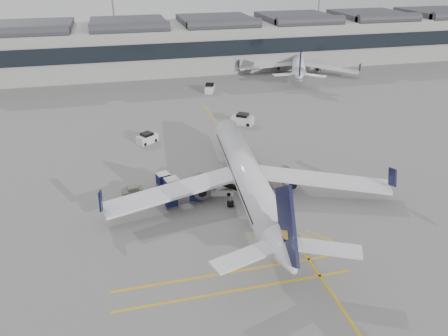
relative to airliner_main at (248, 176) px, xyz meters
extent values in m
plane|color=gray|center=(-7.63, -2.98, -2.96)|extent=(220.00, 220.00, 0.00)
cube|color=#9E9E99|center=(-7.63, 69.02, 2.54)|extent=(200.00, 20.00, 11.00)
cube|color=black|center=(-7.63, 58.82, 3.54)|extent=(200.00, 0.50, 3.60)
cube|color=#38383D|center=(-7.63, 69.02, 8.74)|extent=(200.00, 18.00, 1.40)
cylinder|color=slate|center=(-12.63, 83.02, 9.54)|extent=(0.44, 0.44, 25.00)
cylinder|color=slate|center=(47.37, 83.02, 9.54)|extent=(0.44, 0.44, 25.00)
cube|color=gold|center=(2.37, 7.02, -2.96)|extent=(0.25, 60.00, 0.01)
cylinder|color=white|center=(0.05, 0.65, 0.05)|extent=(5.98, 28.89, 3.60)
cone|color=white|center=(1.41, 16.85, 0.05)|extent=(3.90, 4.11, 3.60)
cone|color=white|center=(-1.33, -15.94, 0.43)|extent=(3.97, 4.87, 3.60)
cube|color=white|center=(-9.12, -0.02, -0.81)|extent=(16.62, 7.07, 0.33)
cube|color=white|center=(8.99, -1.54, -0.81)|extent=(16.32, 9.47, 0.33)
cylinder|color=slate|center=(-5.43, 1.59, -1.48)|extent=(2.29, 3.60, 2.01)
cylinder|color=slate|center=(5.62, 0.66, -1.48)|extent=(2.29, 3.60, 2.01)
cube|color=black|center=(-1.29, -15.36, 3.11)|extent=(0.89, 7.28, 8.01)
cylinder|color=black|center=(0.97, 11.61, -2.66)|extent=(0.32, 0.63, 0.61)
cylinder|color=black|center=(-2.53, -1.54, -2.58)|extent=(0.73, 0.82, 0.77)
cylinder|color=black|center=(2.24, -1.93, -2.58)|extent=(0.73, 0.82, 0.77)
cylinder|color=white|center=(30.26, 56.29, -0.39)|extent=(12.05, 23.84, 3.07)
cone|color=white|center=(35.48, 69.14, -0.39)|extent=(4.07, 4.18, 3.07)
cone|color=white|center=(24.92, 43.13, -0.06)|extent=(4.32, 4.78, 3.07)
cube|color=white|center=(22.62, 58.07, -1.13)|extent=(14.05, 3.92, 0.29)
cube|color=white|center=(36.99, 52.24, -1.13)|extent=(12.50, 11.18, 0.29)
cylinder|color=slate|center=(26.03, 58.45, -1.70)|extent=(2.69, 3.37, 1.71)
cylinder|color=slate|center=(34.80, 54.89, -1.70)|extent=(2.69, 3.37, 1.71)
cube|color=black|center=(25.11, 43.59, 2.22)|extent=(2.56, 5.85, 6.83)
cylinder|color=black|center=(33.79, 64.99, -2.70)|extent=(0.41, 0.57, 0.52)
cylinder|color=black|center=(27.61, 55.17, -2.63)|extent=(0.77, 0.82, 0.65)
cylinder|color=black|center=(31.39, 53.63, -2.63)|extent=(0.77, 0.82, 0.65)
cube|color=silver|center=(-3.39, 2.05, -2.58)|extent=(4.43, 2.56, 0.77)
cube|color=black|center=(-2.32, 1.80, -1.70)|extent=(3.89, 2.03, 1.62)
cube|color=silver|center=(-4.56, 2.33, -1.81)|extent=(1.29, 1.61, 0.99)
cylinder|color=black|center=(-5.06, 1.66, -2.72)|extent=(0.51, 0.30, 0.48)
cylinder|color=black|center=(-4.70, 3.15, -2.72)|extent=(0.51, 0.30, 0.48)
cylinder|color=black|center=(-2.07, 0.95, -2.72)|extent=(0.51, 0.30, 0.48)
cylinder|color=black|center=(-1.72, 2.44, -2.72)|extent=(0.51, 0.30, 0.48)
cube|color=gray|center=(-6.12, 0.79, -2.79)|extent=(2.06, 1.91, 0.12)
cube|color=#111544|center=(-6.12, 0.79, -2.01)|extent=(1.91, 1.81, 1.41)
cube|color=silver|center=(-6.12, 0.79, -1.27)|extent=(1.97, 1.87, 0.10)
cylinder|color=black|center=(-6.96, 0.58, -2.85)|extent=(0.23, 0.18, 0.21)
cylinder|color=black|center=(-6.53, 1.55, -2.85)|extent=(0.23, 0.18, 0.21)
cylinder|color=black|center=(-5.72, 0.02, -2.85)|extent=(0.23, 0.18, 0.21)
cylinder|color=black|center=(-5.28, 1.00, -2.85)|extent=(0.23, 0.18, 0.21)
cube|color=gray|center=(-9.55, 5.70, -2.79)|extent=(1.98, 1.79, 0.12)
cube|color=#111544|center=(-9.55, 5.70, -2.02)|extent=(1.82, 1.70, 1.39)
cube|color=silver|center=(-9.55, 5.70, -1.29)|extent=(1.89, 1.76, 0.10)
cylinder|color=black|center=(-10.03, 4.99, -2.86)|extent=(0.23, 0.16, 0.21)
cylinder|color=black|center=(-10.36, 5.99, -2.86)|extent=(0.23, 0.16, 0.21)
cylinder|color=black|center=(-8.75, 5.41, -2.86)|extent=(0.23, 0.16, 0.21)
cylinder|color=black|center=(-9.08, 6.41, -2.86)|extent=(0.23, 0.16, 0.21)
cube|color=gray|center=(-9.31, 0.27, -2.80)|extent=(1.68, 1.44, 0.11)
cube|color=#111544|center=(-9.31, 0.27, -2.07)|extent=(1.54, 1.38, 1.32)
cube|color=silver|center=(-9.31, 0.27, -1.38)|extent=(1.59, 1.43, 0.09)
cylinder|color=black|center=(-9.88, -0.30, -2.86)|extent=(0.21, 0.11, 0.20)
cylinder|color=black|center=(-10.00, 0.70, -2.86)|extent=(0.21, 0.11, 0.20)
cylinder|color=black|center=(-8.62, -0.15, -2.86)|extent=(0.21, 0.11, 0.20)
cylinder|color=black|center=(-8.73, 0.84, -2.86)|extent=(0.21, 0.11, 0.20)
cube|color=gray|center=(-8.69, 3.66, -2.77)|extent=(2.11, 1.88, 0.13)
cube|color=#111544|center=(-8.69, 3.66, -1.93)|extent=(1.94, 1.79, 1.53)
cube|color=silver|center=(-8.69, 3.66, -1.13)|extent=(2.01, 1.86, 0.11)
cylinder|color=black|center=(-9.26, 2.91, -2.85)|extent=(0.25, 0.16, 0.23)
cylinder|color=black|center=(-9.55, 4.03, -2.85)|extent=(0.25, 0.16, 0.23)
cylinder|color=black|center=(-7.83, 3.29, -2.85)|extent=(0.25, 0.16, 0.23)
cylinder|color=black|center=(-8.13, 4.41, -2.85)|extent=(0.25, 0.16, 0.23)
imported|color=#FF650D|center=(0.49, 1.33, -2.09)|extent=(0.73, 0.75, 1.73)
imported|color=#DB640B|center=(-6.03, 2.53, -2.14)|extent=(0.97, 0.88, 1.64)
cube|color=#575C4E|center=(-13.50, 3.64, -2.40)|extent=(2.75, 1.88, 1.02)
cube|color=#575C4E|center=(-13.50, 3.64, -1.79)|extent=(1.39, 1.39, 0.51)
cylinder|color=black|center=(-14.32, 2.85, -2.67)|extent=(0.60, 0.34, 0.57)
cylinder|color=black|center=(-14.51, 4.17, -2.67)|extent=(0.60, 0.34, 0.57)
cylinder|color=black|center=(-12.50, 3.12, -2.67)|extent=(0.60, 0.34, 0.57)
cylinder|color=black|center=(-12.69, 4.43, -2.67)|extent=(0.60, 0.34, 0.57)
cone|color=#F24C0A|center=(-0.35, 21.41, -2.73)|extent=(0.33, 0.33, 0.45)
cone|color=#F24C0A|center=(5.83, 0.69, -2.69)|extent=(0.40, 0.40, 0.55)
cube|color=silver|center=(-10.26, 20.46, -2.33)|extent=(3.59, 3.18, 1.26)
cube|color=black|center=(-10.26, 20.46, -1.57)|extent=(2.21, 2.18, 0.54)
cylinder|color=black|center=(-10.73, 19.25, -2.69)|extent=(0.56, 0.47, 0.54)
cylinder|color=black|center=(-11.55, 20.43, -2.69)|extent=(0.56, 0.47, 0.54)
cylinder|color=black|center=(-8.96, 20.49, -2.69)|extent=(0.56, 0.47, 0.54)
cylinder|color=black|center=(-9.78, 21.67, -2.69)|extent=(0.56, 0.47, 0.54)
cube|color=silver|center=(5.44, 45.53, -2.27)|extent=(2.88, 3.97, 1.39)
cube|color=black|center=(5.44, 45.53, -1.42)|extent=(2.19, 2.25, 0.60)
cylinder|color=black|center=(5.79, 44.14, -2.66)|extent=(0.41, 0.63, 0.60)
cylinder|color=black|center=(4.29, 44.67, -2.66)|extent=(0.41, 0.63, 0.60)
cylinder|color=black|center=(6.59, 46.38, -2.66)|extent=(0.41, 0.63, 0.60)
cylinder|color=black|center=(5.09, 46.92, -2.66)|extent=(0.41, 0.63, 0.60)
cube|color=silver|center=(6.70, 24.80, -2.23)|extent=(4.14, 3.65, 1.45)
cube|color=black|center=(6.70, 24.80, -1.35)|extent=(2.54, 2.51, 0.62)
cylinder|color=black|center=(5.20, 24.81, -2.65)|extent=(0.64, 0.54, 0.62)
cylinder|color=black|center=(6.14, 26.18, -2.65)|extent=(0.64, 0.54, 0.62)
cylinder|color=black|center=(7.26, 23.41, -2.65)|extent=(0.64, 0.54, 0.62)
cylinder|color=black|center=(8.20, 24.78, -2.65)|extent=(0.64, 0.54, 0.62)
camera|label=1|loc=(-14.10, -44.27, 23.97)|focal=35.00mm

